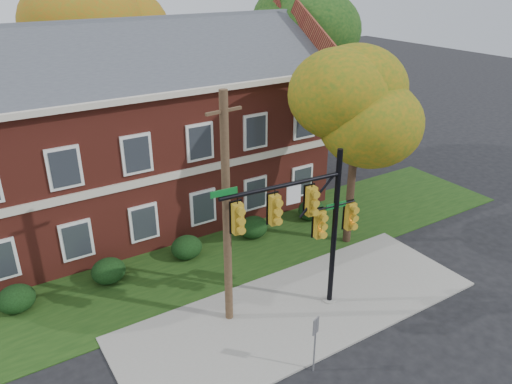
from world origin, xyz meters
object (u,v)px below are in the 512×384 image
hedge_center (187,247)px  hedge_right (253,227)px  sign_post (315,336)px  hedge_left (108,271)px  utility_pole (227,214)px  tree_right_rear (311,37)px  tree_far_rear (104,23)px  apartment_building (135,121)px  tree_near_right (364,103)px  traffic_signal (309,219)px  hedge_far_left (16,299)px  hedge_far_right (311,210)px

hedge_center → hedge_right: 3.50m
hedge_right → sign_post: 8.96m
hedge_left → utility_pole: (3.00, -4.70, 3.80)m
utility_pole → sign_post: size_ratio=4.10×
sign_post → tree_right_rear: bearing=33.3°
hedge_right → tree_far_rear: bearing=99.4°
apartment_building → tree_far_rear: size_ratio=1.63×
sign_post → tree_near_right: bearing=19.6°
traffic_signal → sign_post: size_ratio=3.02×
hedge_far_left → sign_post: sign_post is taller
apartment_building → hedge_far_right: (7.00, -5.25, -4.46)m
utility_pole → sign_post: bearing=-81.9°
hedge_center → tree_far_rear: tree_far_rear is taller
tree_near_right → hedge_far_right: bearing=94.5°
apartment_building → tree_far_rear: tree_far_rear is taller
tree_right_rear → sign_post: tree_right_rear is taller
tree_far_rear → hedge_right: bearing=-80.6°
tree_near_right → tree_far_rear: (-5.88, 15.93, 2.17)m
apartment_building → hedge_left: size_ratio=13.43×
hedge_left → traffic_signal: 8.77m
hedge_far_right → tree_right_rear: (4.31, 6.11, 7.60)m
tree_right_rear → tree_far_rear: (-9.97, 6.98, 0.72)m
apartment_building → traffic_signal: bearing=-79.1°
hedge_right → utility_pole: utility_pole is taller
hedge_far_right → hedge_far_left: bearing=180.0°
hedge_left → tree_far_rear: (4.84, 13.09, 8.32)m
hedge_right → utility_pole: (-4.00, -4.70, 3.80)m
hedge_center → hedge_right: bearing=0.0°
apartment_building → hedge_left: (-3.50, -5.25, -4.46)m
hedge_right → utility_pole: 7.25m
tree_far_rear → hedge_far_left: bearing=-122.5°
apartment_building → hedge_right: (3.50, -5.25, -4.46)m
hedge_right → tree_near_right: bearing=-37.3°
traffic_signal → utility_pole: 2.89m
apartment_building → traffic_signal: 11.32m
apartment_building → hedge_center: bearing=-90.0°
hedge_far_left → traffic_signal: size_ratio=0.22×
tree_near_right → tree_far_rear: tree_far_rear is taller
traffic_signal → utility_pole: utility_pole is taller
hedge_far_right → traffic_signal: traffic_signal is taller
tree_near_right → tree_right_rear: size_ratio=0.81×
hedge_right → hedge_far_right: same height
hedge_left → hedge_far_right: (10.50, 0.00, 0.00)m
hedge_far_left → tree_right_rear: bearing=18.5°
traffic_signal → tree_near_right: bearing=35.1°
hedge_far_right → traffic_signal: 8.30m
tree_far_rear → sign_post: bearing=-92.2°
hedge_center → hedge_right: same height
utility_pole → hedge_far_right: bearing=25.0°
tree_near_right → traffic_signal: 6.52m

